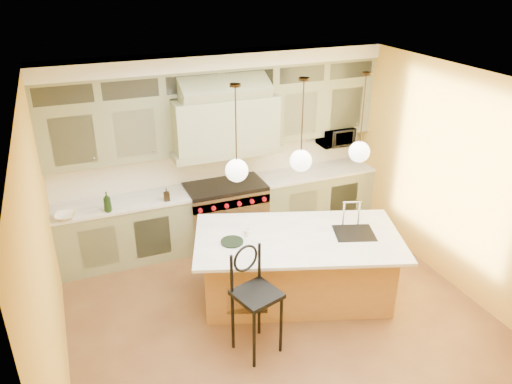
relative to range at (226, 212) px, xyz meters
name	(u,v)px	position (x,y,z in m)	size (l,w,h in m)	color
floor	(282,321)	(0.00, -2.14, -0.49)	(5.00, 5.00, 0.00)	brown
ceiling	(289,88)	(0.00, -2.14, 2.41)	(5.00, 5.00, 0.00)	white
wall_back	(217,147)	(0.00, 0.36, 0.96)	(5.00, 5.00, 0.00)	gold
wall_front	(437,374)	(0.00, -4.64, 0.96)	(5.00, 5.00, 0.00)	gold
wall_left	(46,264)	(-2.50, -2.14, 0.96)	(5.00, 5.00, 0.00)	gold
wall_right	(461,183)	(2.50, -2.14, 0.96)	(5.00, 5.00, 0.00)	gold
back_cabinetry	(222,153)	(0.00, 0.09, 0.94)	(5.00, 0.77, 2.90)	gray
range	(226,212)	(0.00, 0.00, 0.00)	(1.20, 0.74, 0.96)	silver
kitchen_island	(297,265)	(0.39, -1.73, -0.01)	(2.87, 2.11, 1.35)	#A66C3A
counter_stool	(255,294)	(-0.49, -2.45, 0.26)	(0.56, 0.56, 1.29)	black
microwave	(335,136)	(1.95, 0.11, 0.96)	(0.54, 0.37, 0.30)	black
oil_bottle_a	(107,202)	(-1.75, -0.22, 0.60)	(0.11, 0.11, 0.29)	black
oil_bottle_b	(167,195)	(-0.93, -0.18, 0.55)	(0.08, 0.08, 0.18)	black
fruit_bowl	(66,216)	(-2.30, -0.22, 0.49)	(0.28, 0.28, 0.07)	white
cup	(247,233)	(-0.22, -1.51, 0.48)	(0.09, 0.09, 0.09)	white
pendant_left	(237,168)	(-0.42, -1.73, 1.46)	(0.26, 0.26, 1.11)	#2D2319
pendant_center	(301,158)	(0.38, -1.73, 1.46)	(0.26, 0.26, 1.11)	#2D2319
pendant_right	(359,150)	(1.18, -1.73, 1.46)	(0.26, 0.26, 1.11)	#2D2319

